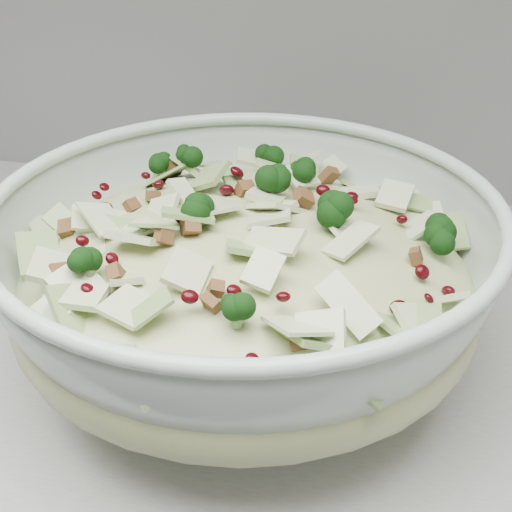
{
  "coord_description": "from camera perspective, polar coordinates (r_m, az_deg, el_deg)",
  "views": [
    {
      "loc": [
        0.34,
        1.13,
        1.3
      ],
      "look_at": [
        0.24,
        1.59,
        1.02
      ],
      "focal_mm": 50.0,
      "sensor_mm": 36.0,
      "label": 1
    }
  ],
  "objects": [
    {
      "name": "mixing_bowl",
      "position": [
        0.58,
        -0.84,
        -2.27
      ],
      "size": [
        0.45,
        0.45,
        0.16
      ],
      "rotation": [
        0.0,
        0.0,
        -0.15
      ],
      "color": "#B3C5B6",
      "rests_on": "counter"
    },
    {
      "name": "salad",
      "position": [
        0.56,
        -0.86,
        -0.05
      ],
      "size": [
        0.5,
        0.5,
        0.16
      ],
      "rotation": [
        0.0,
        0.0,
        -0.49
      ],
      "color": "#BBC486",
      "rests_on": "mixing_bowl"
    }
  ]
}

